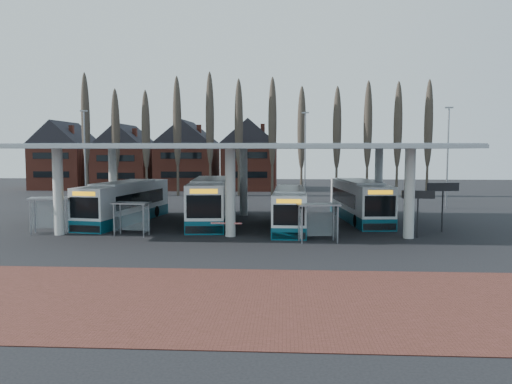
# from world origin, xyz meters

# --- Properties ---
(ground) EXTENTS (140.00, 140.00, 0.00)m
(ground) POSITION_xyz_m (0.00, 0.00, 0.00)
(ground) COLOR black
(ground) RESTS_ON ground
(brick_strip) EXTENTS (70.00, 10.00, 0.03)m
(brick_strip) POSITION_xyz_m (0.00, -12.00, 0.01)
(brick_strip) COLOR brown
(brick_strip) RESTS_ON ground
(station_canopy) EXTENTS (32.00, 16.00, 6.34)m
(station_canopy) POSITION_xyz_m (0.00, 8.00, 5.68)
(station_canopy) COLOR silver
(station_canopy) RESTS_ON ground
(poplar_row) EXTENTS (45.10, 1.10, 14.50)m
(poplar_row) POSITION_xyz_m (0.00, 33.00, 8.78)
(poplar_row) COLOR #473D33
(poplar_row) RESTS_ON ground
(townhouse_row) EXTENTS (36.80, 10.30, 12.25)m
(townhouse_row) POSITION_xyz_m (-15.75, 44.00, 5.94)
(townhouse_row) COLOR brown
(townhouse_row) RESTS_ON ground
(lamp_post_a) EXTENTS (0.80, 0.16, 10.17)m
(lamp_post_a) POSITION_xyz_m (-18.00, 22.00, 5.34)
(lamp_post_a) COLOR slate
(lamp_post_a) RESTS_ON ground
(lamp_post_b) EXTENTS (0.80, 0.16, 10.17)m
(lamp_post_b) POSITION_xyz_m (6.00, 26.00, 5.34)
(lamp_post_b) COLOR slate
(lamp_post_b) RESTS_ON ground
(lamp_post_c) EXTENTS (0.80, 0.16, 10.17)m
(lamp_post_c) POSITION_xyz_m (20.00, 20.00, 5.34)
(lamp_post_c) COLOR slate
(lamp_post_c) RESTS_ON ground
(bus_0) EXTENTS (4.49, 12.23, 3.33)m
(bus_0) POSITION_xyz_m (-9.40, 8.94, 1.57)
(bus_0) COLOR white
(bus_0) RESTS_ON ground
(bus_1) EXTENTS (3.79, 13.09, 3.59)m
(bus_1) POSITION_xyz_m (-2.40, 9.35, 1.69)
(bus_1) COLOR white
(bus_1) RESTS_ON ground
(bus_2) EXTENTS (2.59, 10.97, 3.03)m
(bus_2) POSITION_xyz_m (4.10, 6.61, 1.43)
(bus_2) COLOR white
(bus_2) RESTS_ON ground
(bus_3) EXTENTS (3.74, 12.29, 3.36)m
(bus_3) POSITION_xyz_m (9.97, 11.09, 1.58)
(bus_3) COLOR white
(bus_3) RESTS_ON ground
(shelter_0) EXTENTS (2.98, 1.94, 2.56)m
(shelter_0) POSITION_xyz_m (-12.90, 3.14, 1.86)
(shelter_0) COLOR gray
(shelter_0) RESTS_ON ground
(shelter_1) EXTENTS (2.60, 1.52, 2.30)m
(shelter_1) POSITION_xyz_m (-6.83, 2.55, 1.67)
(shelter_1) COLOR gray
(shelter_1) RESTS_ON ground
(shelter_2) EXTENTS (2.84, 1.73, 2.47)m
(shelter_2) POSITION_xyz_m (5.82, 0.81, 1.80)
(shelter_2) COLOR gray
(shelter_2) RESTS_ON ground
(info_sign_0) EXTENTS (2.14, 0.34, 3.19)m
(info_sign_0) POSITION_xyz_m (12.62, 2.66, 2.68)
(info_sign_0) COLOR black
(info_sign_0) RESTS_ON ground
(info_sign_1) EXTENTS (2.37, 0.58, 3.55)m
(info_sign_1) POSITION_xyz_m (15.04, 5.22, 2.98)
(info_sign_1) COLOR black
(info_sign_1) RESTS_ON ground
(barrier) EXTENTS (2.14, 0.63, 1.07)m
(barrier) POSITION_xyz_m (-0.27, 2.49, 0.83)
(barrier) COLOR black
(barrier) RESTS_ON ground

